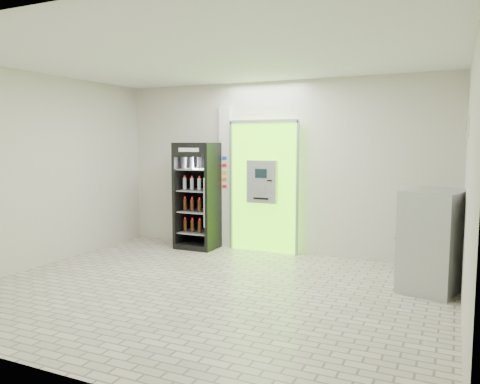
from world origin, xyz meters
The scene contains 7 objects.
ground centered at (0.00, 0.00, 0.00)m, with size 6.00×6.00×0.00m, color beige.
room_shell centered at (0.00, 0.00, 1.84)m, with size 6.00×6.00×6.00m.
atm_assembly centered at (-0.20, 2.41, 1.17)m, with size 1.30×0.24×2.33m.
pillar centered at (-0.98, 2.45, 1.30)m, with size 0.22×0.11×2.60m.
beverage_cooler centered at (-1.40, 2.18, 0.93)m, with size 0.73×0.69×1.93m.
steel_cabinet centered at (2.66, 1.31, 0.66)m, with size 0.91×1.13×1.32m.
exit_sign centered at (2.99, 1.40, 2.12)m, with size 0.02×0.22×0.26m.
Camera 1 is at (2.88, -5.24, 1.93)m, focal length 35.00 mm.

